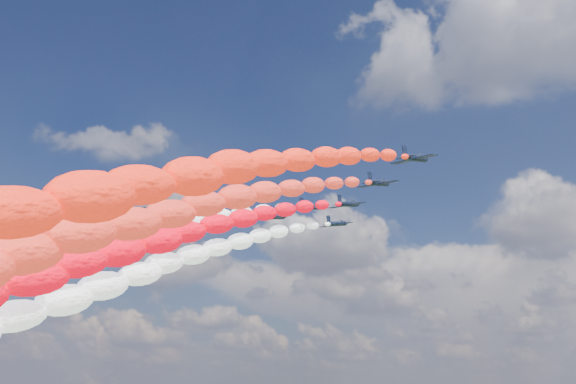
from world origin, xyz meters
The scene contains 15 objects.
jet_0 centered at (-34.32, -8.23, 95.00)m, with size 8.66×11.61×2.56m, color black, non-canonical shape.
jet_1 centered at (-21.94, 6.31, 95.00)m, with size 8.66×11.61×2.56m, color black, non-canonical shape.
trail_1 centered at (-21.94, -44.96, 76.78)m, with size 5.91×98.86×40.15m, color blue, non-canonical shape.
jet_2 centered at (-10.74, 14.51, 95.00)m, with size 8.66×11.61×2.56m, color black, non-canonical shape.
trail_2 centered at (-10.74, -36.76, 76.78)m, with size 5.91×98.86×40.15m, color blue, non-canonical shape.
jet_3 centered at (1.29, 11.60, 95.00)m, with size 8.66×11.61×2.56m, color black, non-canonical shape.
trail_3 centered at (1.29, -39.67, 76.78)m, with size 5.91×98.86×40.15m, color white, non-canonical shape.
jet_4 centered at (-1.39, 28.95, 95.00)m, with size 8.66×11.61×2.56m, color black, non-canonical shape.
trail_4 centered at (-1.39, -22.32, 76.78)m, with size 5.91×98.86×40.15m, color white, non-canonical shape.
jet_5 centered at (9.97, 14.19, 95.00)m, with size 8.66×11.61×2.56m, color black, non-canonical shape.
trail_5 centered at (9.97, -37.09, 76.78)m, with size 5.91×98.86×40.15m, color #F30115, non-canonical shape.
jet_6 centered at (23.08, 3.28, 95.00)m, with size 8.66×11.61×2.56m, color black, non-canonical shape.
trail_6 centered at (23.08, -47.99, 76.78)m, with size 5.91×98.86×40.15m, color red, non-canonical shape.
jet_7 centered at (35.73, -7.07, 95.00)m, with size 8.66×11.61×2.56m, color black, non-canonical shape.
trail_7 centered at (35.73, -58.34, 76.78)m, with size 5.91×98.86×40.15m, color red, non-canonical shape.
Camera 1 is at (83.87, -123.62, 51.47)m, focal length 43.89 mm.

